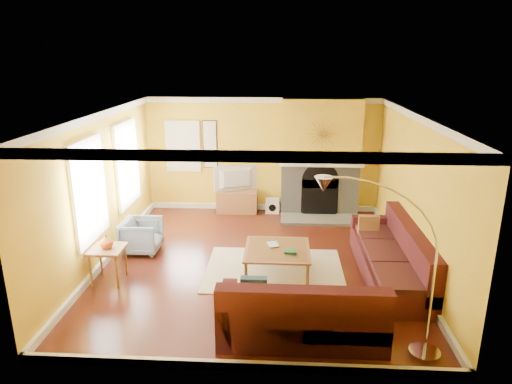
# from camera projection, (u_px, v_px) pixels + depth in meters

# --- Properties ---
(floor) EXTENTS (5.50, 6.00, 0.02)m
(floor) POSITION_uv_depth(u_px,v_px,m) (255.00, 263.00, 8.35)
(floor) COLOR #5B2113
(floor) RESTS_ON ground
(ceiling) EXTENTS (5.50, 6.00, 0.02)m
(ceiling) POSITION_uv_depth(u_px,v_px,m) (255.00, 114.00, 7.56)
(ceiling) COLOR white
(ceiling) RESTS_ON ground
(wall_back) EXTENTS (5.50, 0.02, 2.70)m
(wall_back) POSITION_uv_depth(u_px,v_px,m) (263.00, 155.00, 10.83)
(wall_back) COLOR yellow
(wall_back) RESTS_ON ground
(wall_front) EXTENTS (5.50, 0.02, 2.70)m
(wall_front) POSITION_uv_depth(u_px,v_px,m) (239.00, 270.00, 5.08)
(wall_front) COLOR yellow
(wall_front) RESTS_ON ground
(wall_left) EXTENTS (0.02, 6.00, 2.70)m
(wall_left) POSITION_uv_depth(u_px,v_px,m) (101.00, 189.00, 8.11)
(wall_left) COLOR yellow
(wall_left) RESTS_ON ground
(wall_right) EXTENTS (0.02, 6.00, 2.70)m
(wall_right) POSITION_uv_depth(u_px,v_px,m) (416.00, 195.00, 7.81)
(wall_right) COLOR yellow
(wall_right) RESTS_ON ground
(baseboard) EXTENTS (5.50, 6.00, 0.12)m
(baseboard) POSITION_uv_depth(u_px,v_px,m) (255.00, 259.00, 8.33)
(baseboard) COLOR white
(baseboard) RESTS_ON floor
(crown_molding) EXTENTS (5.50, 6.00, 0.12)m
(crown_molding) POSITION_uv_depth(u_px,v_px,m) (255.00, 118.00, 7.58)
(crown_molding) COLOR white
(crown_molding) RESTS_ON ceiling
(window_left_near) EXTENTS (0.06, 1.22, 1.72)m
(window_left_near) POSITION_uv_depth(u_px,v_px,m) (126.00, 164.00, 9.30)
(window_left_near) COLOR white
(window_left_near) RESTS_ON wall_left
(window_left_far) EXTENTS (0.06, 1.22, 1.72)m
(window_left_far) POSITION_uv_depth(u_px,v_px,m) (88.00, 191.00, 7.49)
(window_left_far) COLOR white
(window_left_far) RESTS_ON wall_left
(window_back) EXTENTS (0.82, 0.06, 1.22)m
(window_back) POSITION_uv_depth(u_px,v_px,m) (183.00, 146.00, 10.83)
(window_back) COLOR white
(window_back) RESTS_ON wall_back
(wall_art) EXTENTS (0.34, 0.04, 1.14)m
(wall_art) POSITION_uv_depth(u_px,v_px,m) (210.00, 144.00, 10.79)
(wall_art) COLOR white
(wall_art) RESTS_ON wall_back
(fireplace) EXTENTS (1.80, 0.40, 2.70)m
(fireplace) POSITION_uv_depth(u_px,v_px,m) (321.00, 158.00, 10.56)
(fireplace) COLOR gray
(fireplace) RESTS_ON floor
(mantel) EXTENTS (1.92, 0.22, 0.08)m
(mantel) POSITION_uv_depth(u_px,v_px,m) (321.00, 164.00, 10.36)
(mantel) COLOR white
(mantel) RESTS_ON fireplace
(hearth) EXTENTS (1.80, 0.70, 0.06)m
(hearth) POSITION_uv_depth(u_px,v_px,m) (320.00, 219.00, 10.42)
(hearth) COLOR gray
(hearth) RESTS_ON floor
(sunburst) EXTENTS (0.70, 0.04, 0.70)m
(sunburst) POSITION_uv_depth(u_px,v_px,m) (322.00, 134.00, 10.16)
(sunburst) COLOR olive
(sunburst) RESTS_ON fireplace
(rug) EXTENTS (2.40, 1.80, 0.02)m
(rug) POSITION_uv_depth(u_px,v_px,m) (274.00, 270.00, 8.04)
(rug) COLOR beige
(rug) RESTS_ON floor
(sectional_sofa) EXTENTS (3.10, 3.70, 0.90)m
(sectional_sofa) POSITION_uv_depth(u_px,v_px,m) (326.00, 262.00, 7.34)
(sectional_sofa) COLOR #46161A
(sectional_sofa) RESTS_ON floor
(coffee_table) EXTENTS (1.12, 1.12, 0.44)m
(coffee_table) POSITION_uv_depth(u_px,v_px,m) (277.00, 260.00, 7.93)
(coffee_table) COLOR white
(coffee_table) RESTS_ON floor
(media_console) EXTENTS (0.96, 0.43, 0.53)m
(media_console) POSITION_uv_depth(u_px,v_px,m) (237.00, 201.00, 10.93)
(media_console) COLOR #945E35
(media_console) RESTS_ON floor
(tv) EXTENTS (1.03, 0.49, 0.60)m
(tv) POSITION_uv_depth(u_px,v_px,m) (237.00, 179.00, 10.77)
(tv) COLOR black
(tv) RESTS_ON media_console
(subwoofer) EXTENTS (0.32, 0.32, 0.32)m
(subwoofer) POSITION_uv_depth(u_px,v_px,m) (273.00, 206.00, 10.94)
(subwoofer) COLOR white
(subwoofer) RESTS_ON floor
(armchair) EXTENTS (0.71, 0.69, 0.65)m
(armchair) POSITION_uv_depth(u_px,v_px,m) (142.00, 236.00, 8.71)
(armchair) COLOR gray
(armchair) RESTS_ON floor
(side_table) EXTENTS (0.55, 0.55, 0.60)m
(side_table) POSITION_uv_depth(u_px,v_px,m) (109.00, 265.00, 7.58)
(side_table) COLOR #945E35
(side_table) RESTS_ON floor
(vase) EXTENTS (0.23, 0.23, 0.23)m
(vase) POSITION_uv_depth(u_px,v_px,m) (106.00, 241.00, 7.46)
(vase) COLOR orange
(vase) RESTS_ON side_table
(book) EXTENTS (0.24, 0.28, 0.02)m
(book) POSITION_uv_depth(u_px,v_px,m) (268.00, 245.00, 7.98)
(book) COLOR white
(book) RESTS_ON coffee_table
(arc_lamp) EXTENTS (1.46, 0.36, 2.31)m
(arc_lamp) POSITION_uv_depth(u_px,v_px,m) (381.00, 271.00, 5.49)
(arc_lamp) COLOR silver
(arc_lamp) RESTS_ON floor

